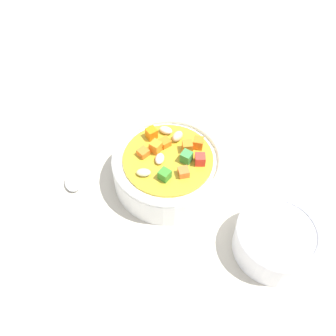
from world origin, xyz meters
The scene contains 4 objects.
ground_plane centered at (0.00, 0.00, -1.00)cm, with size 140.00×140.00×2.00cm, color #BAB2A0.
soup_bowl_main centered at (0.00, -0.02, 2.80)cm, with size 15.02×15.02×6.38cm.
spoon centered at (13.48, 6.08, 0.44)cm, with size 17.16×13.61×1.03cm.
side_bowl_small centered at (-16.89, -0.45, 2.43)cm, with size 10.35×10.35×4.70cm.
Camera 1 is at (-20.73, 25.83, 46.69)cm, focal length 43.33 mm.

